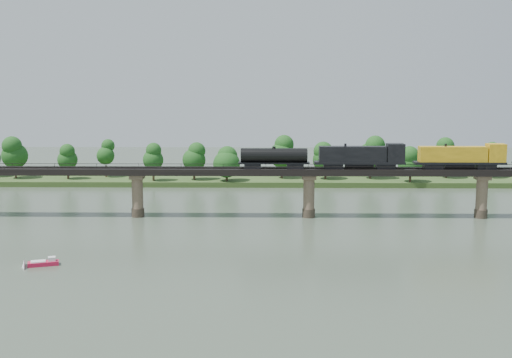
{
  "coord_description": "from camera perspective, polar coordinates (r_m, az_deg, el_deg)",
  "views": [
    {
      "loc": [
        -9.87,
        -117.02,
        30.56
      ],
      "look_at": [
        -12.3,
        30.0,
        9.0
      ],
      "focal_mm": 45.0,
      "sensor_mm": 36.0,
      "label": 1
    }
  ],
  "objects": [
    {
      "name": "motorboat",
      "position": [
        116.31,
        -18.34,
        -7.08
      ],
      "size": [
        5.39,
        3.34,
        1.42
      ],
      "rotation": [
        0.0,
        0.0,
        0.32
      ],
      "color": "#C3163B",
      "rests_on": "ground"
    },
    {
      "name": "far_bank",
      "position": [
        204.44,
        3.7,
        -0.05
      ],
      "size": [
        300.0,
        24.0,
        1.6
      ],
      "primitive_type": "cube",
      "color": "#2C451B",
      "rests_on": "ground"
    },
    {
      "name": "freight_train",
      "position": [
        152.45,
        14.95,
        1.92
      ],
      "size": [
        84.2,
        3.28,
        5.8
      ],
      "color": "black",
      "rests_on": "bridge"
    },
    {
      "name": "bridge",
      "position": [
        149.47,
        4.72,
        -1.35
      ],
      "size": [
        236.0,
        30.0,
        11.5
      ],
      "color": "#473A2D",
      "rests_on": "ground"
    },
    {
      "name": "far_treeline",
      "position": [
        198.74,
        1.42,
        2.06
      ],
      "size": [
        289.06,
        17.54,
        13.6
      ],
      "color": "#382619",
      "rests_on": "far_bank"
    },
    {
      "name": "ground",
      "position": [
        121.34,
        5.61,
        -6.29
      ],
      "size": [
        400.0,
        400.0,
        0.0
      ],
      "primitive_type": "plane",
      "color": "#374435",
      "rests_on": "ground"
    },
    {
      "name": "bridge_superstructure",
      "position": [
        148.54,
        4.75,
        1.05
      ],
      "size": [
        220.0,
        4.9,
        0.75
      ],
      "color": "black",
      "rests_on": "bridge"
    }
  ]
}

